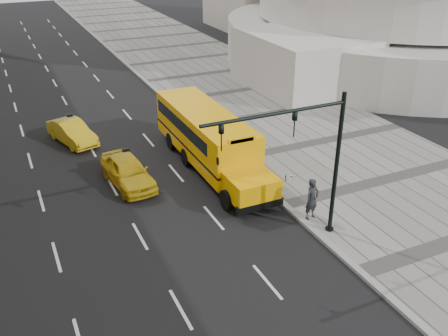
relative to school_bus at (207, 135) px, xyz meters
name	(u,v)px	position (x,y,z in m)	size (l,w,h in m)	color
ground	(131,182)	(-4.50, -0.33, -1.76)	(140.00, 140.00, 0.00)	black
sidewalk_museum	(322,142)	(7.50, -0.33, -1.69)	(12.00, 140.00, 0.15)	gray
curb_museum	(234,160)	(1.50, -0.33, -1.69)	(0.30, 140.00, 0.15)	gray
school_bus	(207,135)	(0.00, 0.00, 0.00)	(2.96, 11.56, 3.19)	#FFAF02
taxi_near	(128,171)	(-4.65, -0.49, -1.01)	(1.78, 4.42, 1.51)	gold
taxi_far	(72,132)	(-6.29, 6.24, -1.08)	(1.45, 4.16, 1.37)	gold
pedestrian	(312,199)	(1.90, -7.41, -0.64)	(0.71, 0.47, 1.96)	#232428
traffic_signal	(309,154)	(0.69, -8.58, 2.33)	(6.18, 0.36, 6.40)	black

